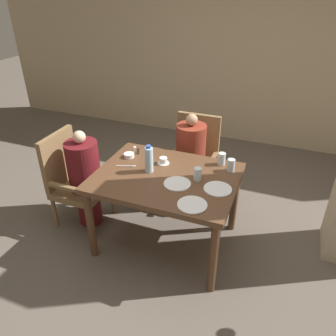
{
  "coord_description": "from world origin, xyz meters",
  "views": [
    {
      "loc": [
        0.91,
        -2.3,
        2.27
      ],
      "look_at": [
        0.0,
        0.05,
        0.81
      ],
      "focal_mm": 35.0,
      "sensor_mm": 36.0,
      "label": 1
    }
  ],
  "objects": [
    {
      "name": "ground_plane",
      "position": [
        0.0,
        0.0,
        0.0
      ],
      "size": [
        16.0,
        16.0,
        0.0
      ],
      "primitive_type": "plane",
      "color": "#60564C"
    },
    {
      "name": "wall_back",
      "position": [
        0.0,
        2.66,
        1.4
      ],
      "size": [
        8.0,
        0.06,
        2.8
      ],
      "color": "tan",
      "rests_on": "ground_plane"
    },
    {
      "name": "dining_table",
      "position": [
        0.0,
        0.0,
        0.66
      ],
      "size": [
        1.25,
        0.96,
        0.76
      ],
      "color": "brown",
      "rests_on": "ground_plane"
    },
    {
      "name": "chair_left_side",
      "position": [
        -1.02,
        0.0,
        0.51
      ],
      "size": [
        0.5,
        0.5,
        0.98
      ],
      "color": "brown",
      "rests_on": "ground_plane"
    },
    {
      "name": "diner_in_left_chair",
      "position": [
        -0.87,
        0.0,
        0.54
      ],
      "size": [
        0.32,
        0.32,
        1.05
      ],
      "color": "#5B1419",
      "rests_on": "ground_plane"
    },
    {
      "name": "chair_far_side",
      "position": [
        0.0,
        0.88,
        0.51
      ],
      "size": [
        0.5,
        0.5,
        0.98
      ],
      "color": "brown",
      "rests_on": "ground_plane"
    },
    {
      "name": "diner_in_far_chair",
      "position": [
        -0.0,
        0.73,
        0.55
      ],
      "size": [
        0.32,
        0.32,
        1.08
      ],
      "color": "maroon",
      "rests_on": "ground_plane"
    },
    {
      "name": "plate_main_left",
      "position": [
        0.14,
        -0.1,
        0.77
      ],
      "size": [
        0.23,
        0.23,
        0.01
      ],
      "color": "white",
      "rests_on": "dining_table"
    },
    {
      "name": "plate_main_right",
      "position": [
        0.35,
        -0.34,
        0.77
      ],
      "size": [
        0.23,
        0.23,
        0.01
      ],
      "color": "white",
      "rests_on": "dining_table"
    },
    {
      "name": "plate_dessert_center",
      "position": [
        0.48,
        -0.06,
        0.77
      ],
      "size": [
        0.23,
        0.23,
        0.01
      ],
      "color": "white",
      "rests_on": "dining_table"
    },
    {
      "name": "teacup_with_saucer",
      "position": [
        -0.1,
        0.19,
        0.79
      ],
      "size": [
        0.11,
        0.11,
        0.06
      ],
      "color": "white",
      "rests_on": "dining_table"
    },
    {
      "name": "bowl_small",
      "position": [
        -0.46,
        0.19,
        0.78
      ],
      "size": [
        0.1,
        0.1,
        0.04
      ],
      "color": "white",
      "rests_on": "dining_table"
    },
    {
      "name": "water_bottle",
      "position": [
        -0.17,
        0.01,
        0.88
      ],
      "size": [
        0.08,
        0.08,
        0.26
      ],
      "color": "silver",
      "rests_on": "dining_table"
    },
    {
      "name": "glass_tall_near",
      "position": [
        0.28,
        0.03,
        0.82
      ],
      "size": [
        0.07,
        0.07,
        0.12
      ],
      "color": "silver",
      "rests_on": "dining_table"
    },
    {
      "name": "glass_tall_mid",
      "position": [
        0.41,
        0.37,
        0.82
      ],
      "size": [
        0.07,
        0.07,
        0.12
      ],
      "color": "silver",
      "rests_on": "dining_table"
    },
    {
      "name": "glass_tall_far",
      "position": [
        0.52,
        0.28,
        0.82
      ],
      "size": [
        0.07,
        0.07,
        0.12
      ],
      "color": "silver",
      "rests_on": "dining_table"
    },
    {
      "name": "salt_shaker",
      "position": [
        -0.45,
        0.29,
        0.8
      ],
      "size": [
        0.03,
        0.03,
        0.07
      ],
      "color": "white",
      "rests_on": "dining_table"
    },
    {
      "name": "pepper_shaker",
      "position": [
        -0.41,
        0.29,
        0.79
      ],
      "size": [
        0.03,
        0.03,
        0.07
      ],
      "color": "#4C3D2D",
      "rests_on": "dining_table"
    },
    {
      "name": "fork_beside_plate",
      "position": [
        -0.39,
        0.03,
        0.76
      ],
      "size": [
        0.18,
        0.07,
        0.0
      ],
      "color": "silver",
      "rests_on": "dining_table"
    }
  ]
}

